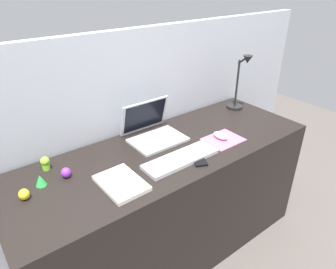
{
  "coord_description": "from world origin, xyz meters",
  "views": [
    {
      "loc": [
        -0.86,
        -1.13,
        1.59
      ],
      "look_at": [
        0.01,
        0.0,
        0.83
      ],
      "focal_mm": 32.69,
      "sensor_mm": 36.0,
      "label": 1
    }
  ],
  "objects_px": {
    "laptop": "(152,129)",
    "keyboard": "(181,159)",
    "mouse": "(221,136)",
    "toy_figurine_purple": "(66,173)",
    "toy_figurine_yellow": "(24,194)",
    "desk_lamp": "(240,84)",
    "toy_figurine_green": "(40,180)",
    "toy_figurine_lime": "(45,163)",
    "cell_phone": "(198,159)",
    "notebook_pad": "(121,183)"
  },
  "relations": [
    {
      "from": "laptop",
      "to": "keyboard",
      "type": "distance_m",
      "value": 0.3
    },
    {
      "from": "mouse",
      "to": "toy_figurine_purple",
      "type": "distance_m",
      "value": 0.86
    },
    {
      "from": "toy_figurine_yellow",
      "to": "toy_figurine_purple",
      "type": "bearing_deg",
      "value": 12.67
    },
    {
      "from": "keyboard",
      "to": "desk_lamp",
      "type": "height_order",
      "value": "desk_lamp"
    },
    {
      "from": "keyboard",
      "to": "mouse",
      "type": "relative_size",
      "value": 4.27
    },
    {
      "from": "toy_figurine_green",
      "to": "toy_figurine_yellow",
      "type": "bearing_deg",
      "value": -146.97
    },
    {
      "from": "mouse",
      "to": "toy_figurine_yellow",
      "type": "xyz_separation_m",
      "value": [
        -1.04,
        0.13,
        0.0
      ]
    },
    {
      "from": "desk_lamp",
      "to": "toy_figurine_lime",
      "type": "relative_size",
      "value": 5.51
    },
    {
      "from": "keyboard",
      "to": "mouse",
      "type": "bearing_deg",
      "value": 6.55
    },
    {
      "from": "mouse",
      "to": "toy_figurine_green",
      "type": "distance_m",
      "value": 0.97
    },
    {
      "from": "desk_lamp",
      "to": "toy_figurine_green",
      "type": "relative_size",
      "value": 7.08
    },
    {
      "from": "toy_figurine_lime",
      "to": "toy_figurine_green",
      "type": "height_order",
      "value": "toy_figurine_lime"
    },
    {
      "from": "keyboard",
      "to": "cell_phone",
      "type": "bearing_deg",
      "value": -33.19
    },
    {
      "from": "laptop",
      "to": "keyboard",
      "type": "bearing_deg",
      "value": -95.28
    },
    {
      "from": "notebook_pad",
      "to": "toy_figurine_green",
      "type": "relative_size",
      "value": 4.44
    },
    {
      "from": "desk_lamp",
      "to": "laptop",
      "type": "bearing_deg",
      "value": 177.79
    },
    {
      "from": "toy_figurine_yellow",
      "to": "notebook_pad",
      "type": "bearing_deg",
      "value": -23.78
    },
    {
      "from": "keyboard",
      "to": "mouse",
      "type": "xyz_separation_m",
      "value": [
        0.33,
        0.04,
        0.01
      ]
    },
    {
      "from": "desk_lamp",
      "to": "toy_figurine_lime",
      "type": "xyz_separation_m",
      "value": [
        -1.3,
        0.07,
        -0.14
      ]
    },
    {
      "from": "laptop",
      "to": "toy_figurine_yellow",
      "type": "xyz_separation_m",
      "value": [
        -0.74,
        -0.12,
        -0.03
      ]
    },
    {
      "from": "keyboard",
      "to": "notebook_pad",
      "type": "distance_m",
      "value": 0.34
    },
    {
      "from": "laptop",
      "to": "keyboard",
      "type": "relative_size",
      "value": 0.73
    },
    {
      "from": "laptop",
      "to": "toy_figurine_lime",
      "type": "bearing_deg",
      "value": 175.71
    },
    {
      "from": "keyboard",
      "to": "cell_phone",
      "type": "relative_size",
      "value": 3.2
    },
    {
      "from": "toy_figurine_yellow",
      "to": "keyboard",
      "type": "bearing_deg",
      "value": -13.55
    },
    {
      "from": "keyboard",
      "to": "toy_figurine_purple",
      "type": "distance_m",
      "value": 0.56
    },
    {
      "from": "keyboard",
      "to": "toy_figurine_purple",
      "type": "relative_size",
      "value": 8.17
    },
    {
      "from": "keyboard",
      "to": "toy_figurine_green",
      "type": "relative_size",
      "value": 7.58
    },
    {
      "from": "desk_lamp",
      "to": "notebook_pad",
      "type": "distance_m",
      "value": 1.12
    },
    {
      "from": "laptop",
      "to": "mouse",
      "type": "distance_m",
      "value": 0.39
    },
    {
      "from": "cell_phone",
      "to": "toy_figurine_purple",
      "type": "height_order",
      "value": "toy_figurine_purple"
    },
    {
      "from": "desk_lamp",
      "to": "keyboard",
      "type": "bearing_deg",
      "value": -160.09
    },
    {
      "from": "mouse",
      "to": "toy_figurine_purple",
      "type": "bearing_deg",
      "value": 167.99
    },
    {
      "from": "toy_figurine_purple",
      "to": "toy_figurine_yellow",
      "type": "relative_size",
      "value": 1.0
    },
    {
      "from": "desk_lamp",
      "to": "toy_figurine_yellow",
      "type": "distance_m",
      "value": 1.46
    },
    {
      "from": "laptop",
      "to": "toy_figurine_green",
      "type": "height_order",
      "value": "laptop"
    },
    {
      "from": "laptop",
      "to": "cell_phone",
      "type": "relative_size",
      "value": 2.34
    },
    {
      "from": "notebook_pad",
      "to": "toy_figurine_lime",
      "type": "relative_size",
      "value": 3.45
    },
    {
      "from": "cell_phone",
      "to": "notebook_pad",
      "type": "height_order",
      "value": "notebook_pad"
    },
    {
      "from": "keyboard",
      "to": "toy_figurine_green",
      "type": "bearing_deg",
      "value": 160.1
    },
    {
      "from": "desk_lamp",
      "to": "toy_figurine_purple",
      "type": "bearing_deg",
      "value": -177.74
    },
    {
      "from": "notebook_pad",
      "to": "toy_figurine_green",
      "type": "bearing_deg",
      "value": 141.38
    },
    {
      "from": "toy_figurine_yellow",
      "to": "desk_lamp",
      "type": "bearing_deg",
      "value": 3.72
    },
    {
      "from": "desk_lamp",
      "to": "toy_figurine_yellow",
      "type": "height_order",
      "value": "desk_lamp"
    },
    {
      "from": "toy_figurine_green",
      "to": "toy_figurine_lime",
      "type": "bearing_deg",
      "value": 61.76
    },
    {
      "from": "toy_figurine_lime",
      "to": "toy_figurine_green",
      "type": "relative_size",
      "value": 1.28
    },
    {
      "from": "keyboard",
      "to": "toy_figurine_lime",
      "type": "xyz_separation_m",
      "value": [
        -0.57,
        0.34,
        0.03
      ]
    },
    {
      "from": "toy_figurine_purple",
      "to": "toy_figurine_lime",
      "type": "height_order",
      "value": "toy_figurine_lime"
    },
    {
      "from": "mouse",
      "to": "cell_phone",
      "type": "distance_m",
      "value": 0.27
    },
    {
      "from": "toy_figurine_lime",
      "to": "cell_phone",
      "type": "bearing_deg",
      "value": -31.04
    }
  ]
}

